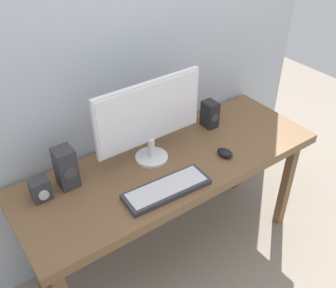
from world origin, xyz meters
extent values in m
plane|color=gray|center=(0.00, 0.00, 0.00)|extent=(6.00, 6.00, 0.00)
cube|color=brown|center=(0.00, 0.00, 0.71)|extent=(1.68, 0.60, 0.05)
cube|color=brown|center=(0.76, -0.22, 0.34)|extent=(0.05, 0.05, 0.68)
cube|color=brown|center=(-0.76, 0.22, 0.34)|extent=(0.05, 0.05, 0.68)
cube|color=brown|center=(0.76, 0.22, 0.34)|extent=(0.05, 0.05, 0.68)
cylinder|color=silver|center=(-0.07, 0.08, 0.74)|extent=(0.18, 0.18, 0.02)
cylinder|color=silver|center=(-0.07, 0.08, 0.81)|extent=(0.04, 0.04, 0.11)
cube|color=silver|center=(-0.07, 0.09, 1.02)|extent=(0.60, 0.02, 0.33)
cube|color=white|center=(-0.07, 0.08, 1.02)|extent=(0.58, 0.01, 0.31)
cube|color=#333338|center=(-0.16, -0.18, 0.75)|extent=(0.44, 0.17, 0.03)
cube|color=silver|center=(-0.16, -0.18, 0.77)|extent=(0.40, 0.14, 0.00)
ellipsoid|color=black|center=(0.26, -0.13, 0.76)|extent=(0.08, 0.10, 0.04)
cube|color=#232328|center=(0.39, 0.14, 0.82)|extent=(0.07, 0.09, 0.16)
cylinder|color=#3F3F44|center=(0.39, 0.09, 0.82)|extent=(0.05, 0.00, 0.05)
cube|color=#333338|center=(-0.52, 0.14, 0.84)|extent=(0.09, 0.10, 0.21)
cylinder|color=#3F3F44|center=(-0.52, 0.09, 0.84)|extent=(0.06, 0.00, 0.06)
cube|color=#333338|center=(-0.66, 0.13, 0.79)|extent=(0.09, 0.07, 0.11)
cylinder|color=silver|center=(-0.66, 0.09, 0.79)|extent=(0.05, 0.01, 0.05)
camera|label=1|loc=(-0.97, -1.31, 2.03)|focal=41.68mm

